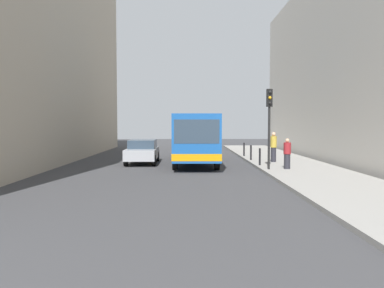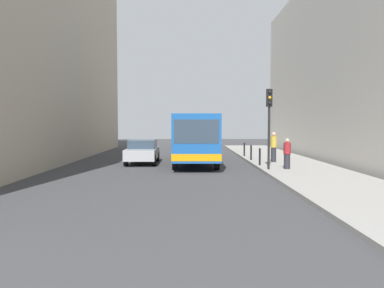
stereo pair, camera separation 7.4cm
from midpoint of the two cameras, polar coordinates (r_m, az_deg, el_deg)
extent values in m
plane|color=#38383A|center=(21.27, 0.93, -3.73)|extent=(80.00, 80.00, 0.00)
cube|color=gray|center=(22.08, 15.11, -3.39)|extent=(4.40, 40.00, 0.15)
cube|color=#B2A38C|center=(28.10, -24.47, 15.78)|extent=(7.00, 32.00, 17.66)
cube|color=#BCB7AD|center=(28.15, 25.26, 10.81)|extent=(7.00, 32.00, 12.90)
cube|color=#19519E|center=(24.87, 0.30, 1.31)|extent=(2.51, 11.00, 2.50)
cube|color=orange|center=(24.92, 0.30, -0.88)|extent=(2.53, 11.02, 0.36)
cube|color=#2D3D4C|center=(19.38, 0.58, 1.83)|extent=(2.26, 0.06, 1.20)
cube|color=#2D3D4C|center=(25.36, 0.28, 2.13)|extent=(2.53, 9.40, 1.00)
cylinder|color=black|center=(21.11, 3.55, -2.42)|extent=(0.28, 1.00, 1.00)
cylinder|color=black|center=(21.06, -2.60, -2.43)|extent=(0.28, 1.00, 1.00)
cylinder|color=black|center=(28.87, 2.40, -0.93)|extent=(0.28, 1.00, 1.00)
cylinder|color=black|center=(28.83, -2.09, -0.93)|extent=(0.28, 1.00, 1.00)
cube|color=#A5A8AD|center=(24.54, -7.31, -1.34)|extent=(1.84, 4.42, 0.64)
cube|color=#2D3D4C|center=(24.65, -7.28, 0.03)|extent=(1.62, 2.48, 0.52)
cylinder|color=black|center=(23.01, -5.67, -2.43)|extent=(0.23, 0.64, 0.64)
cylinder|color=black|center=(23.19, -9.71, -2.41)|extent=(0.23, 0.64, 0.64)
cylinder|color=black|center=(25.99, -5.15, -1.79)|extent=(0.23, 0.64, 0.64)
cylinder|color=black|center=(26.15, -8.74, -1.78)|extent=(0.23, 0.64, 0.64)
cylinder|color=black|center=(20.37, 11.07, 0.85)|extent=(0.12, 0.12, 3.20)
cube|color=black|center=(20.39, 11.13, 6.61)|extent=(0.28, 0.24, 0.90)
sphere|color=black|center=(20.28, 11.21, 7.42)|extent=(0.16, 0.16, 0.16)
sphere|color=orange|center=(20.26, 11.20, 6.64)|extent=(0.16, 0.16, 0.16)
sphere|color=black|center=(20.25, 11.19, 5.84)|extent=(0.16, 0.16, 0.16)
cylinder|color=black|center=(22.33, 9.77, -1.84)|extent=(0.11, 0.11, 0.95)
cylinder|color=black|center=(25.35, 8.51, -1.24)|extent=(0.11, 0.11, 0.95)
cylinder|color=black|center=(28.38, 7.52, -0.77)|extent=(0.11, 0.11, 0.95)
cylinder|color=#26262D|center=(20.83, 13.60, -2.48)|extent=(0.32, 0.32, 0.77)
cylinder|color=maroon|center=(20.77, 13.63, -0.61)|extent=(0.38, 0.38, 0.59)
sphere|color=tan|center=(20.75, 13.64, 0.50)|extent=(0.21, 0.21, 0.21)
cylinder|color=#26262D|center=(24.33, 11.71, -1.53)|extent=(0.32, 0.32, 0.89)
cylinder|color=gold|center=(24.28, 11.73, 0.32)|extent=(0.38, 0.38, 0.68)
sphere|color=tan|center=(24.27, 11.74, 1.42)|extent=(0.24, 0.24, 0.24)
camera|label=1|loc=(0.04, -90.09, -0.01)|focal=36.56mm
camera|label=2|loc=(0.04, 89.91, 0.01)|focal=36.56mm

